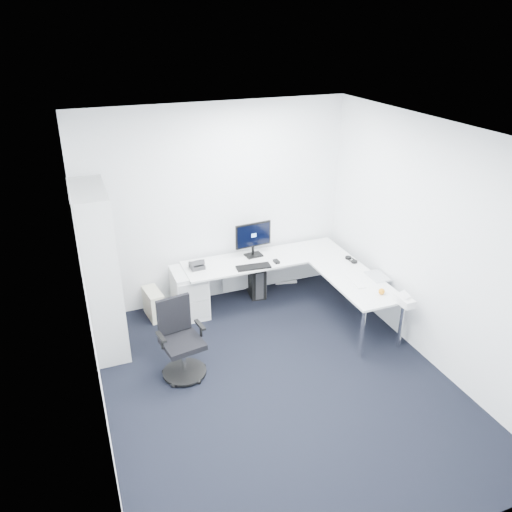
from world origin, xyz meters
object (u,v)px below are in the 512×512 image
object	(u,v)px
l_desk	(274,289)
laptop	(378,269)
task_chair	(182,341)
monitor	(254,239)
bookshelf	(99,271)

from	to	relation	value
l_desk	laptop	distance (m)	1.39
laptop	task_chair	bearing A→B (deg)	-173.94
l_desk	laptop	bearing A→B (deg)	-32.58
task_chair	laptop	size ratio (longest dim) A/B	2.79
l_desk	laptop	size ratio (longest dim) A/B	6.99
monitor	laptop	bearing A→B (deg)	-47.43
task_chair	monitor	distance (m)	1.93
l_desk	task_chair	size ratio (longest dim) A/B	2.51
task_chair	bookshelf	bearing A→B (deg)	117.60
monitor	bookshelf	bearing A→B (deg)	-174.06
l_desk	bookshelf	distance (m)	2.27
monitor	laptop	size ratio (longest dim) A/B	1.60
bookshelf	task_chair	bearing A→B (deg)	-52.90
laptop	monitor	bearing A→B (deg)	139.36
bookshelf	laptop	world-z (taller)	bookshelf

